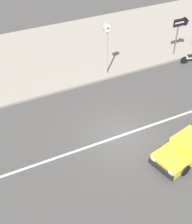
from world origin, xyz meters
TOP-DOWN VIEW (x-y plane):
  - ground_plane at (0.00, 0.00)m, footprint 160.00×160.00m
  - lane_centre_stripe at (0.00, 0.00)m, footprint 50.40×0.14m
  - kerb_strip at (0.00, 10.34)m, footprint 68.00×10.00m
  - sedan_yellow_1 at (2.45, -2.66)m, footprint 4.60×2.54m
  - street_clock at (2.00, 5.87)m, footprint 0.58×0.22m
  - arrow_signboard at (8.49, 6.09)m, footprint 1.38×0.63m

SIDE VIEW (x-z plane):
  - ground_plane at x=0.00m, z-range 0.00..0.00m
  - lane_centre_stripe at x=0.00m, z-range 0.00..0.01m
  - kerb_strip at x=0.00m, z-range 0.00..0.15m
  - sedan_yellow_1 at x=2.45m, z-range 0.00..1.07m
  - arrow_signboard at x=8.49m, z-range 1.12..4.00m
  - street_clock at x=2.00m, z-range 0.99..4.71m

